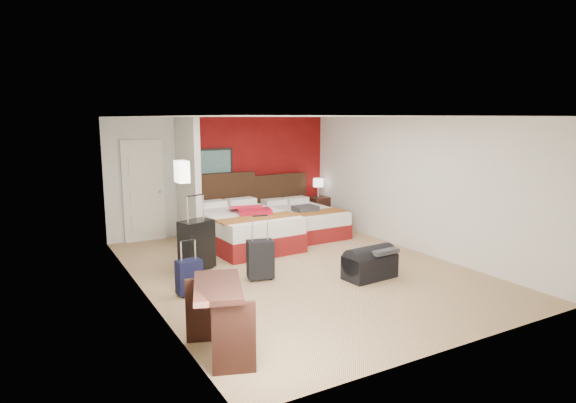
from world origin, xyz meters
TOP-DOWN VIEW (x-y plane):
  - ground at (0.00, 0.00)m, footprint 6.50×6.50m
  - room_walls at (-1.40, 1.42)m, footprint 5.02×6.52m
  - red_accent_panel at (0.75, 3.23)m, footprint 3.50×0.04m
  - partition_wall at (-1.00, 2.61)m, footprint 0.12×1.20m
  - entry_door at (-1.75, 3.20)m, footprint 0.82×0.06m
  - bed_left at (-0.16, 1.86)m, footprint 1.66×2.29m
  - bed_right at (1.33, 2.11)m, footprint 1.35×1.89m
  - red_suitcase_open at (-0.06, 1.76)m, footprint 0.80×0.96m
  - jacket_bundle at (1.23, 1.81)m, footprint 0.48×0.38m
  - nightstand at (2.27, 2.93)m, footprint 0.49×0.49m
  - table_lamp at (2.27, 2.93)m, footprint 0.29×0.29m
  - suitcase_black at (-1.48, 0.79)m, footprint 0.62×0.50m
  - suitcase_charcoal at (-0.78, -0.15)m, footprint 0.45×0.34m
  - suitcase_navy at (-1.96, -0.27)m, footprint 0.36×0.24m
  - duffel_bag at (0.74, -0.94)m, footprint 0.85×0.50m
  - jacket_draped at (0.89, -0.99)m, footprint 0.49×0.43m
  - desk at (-2.25, -2.17)m, footprint 0.77×1.06m

SIDE VIEW (x-z plane):
  - ground at x=0.00m, z-range 0.00..0.00m
  - duffel_bag at x=0.74m, z-range 0.00..0.42m
  - suitcase_navy at x=-1.96m, z-range 0.00..0.48m
  - bed_right at x=1.33m, z-range 0.00..0.56m
  - suitcase_charcoal at x=-0.78m, z-range 0.00..0.59m
  - nightstand at x=2.27m, z-range 0.00..0.62m
  - bed_left at x=-0.16m, z-range 0.00..0.66m
  - desk at x=-2.25m, z-range 0.00..0.80m
  - suitcase_black at x=-1.48m, z-range 0.00..0.80m
  - jacket_draped at x=0.89m, z-range 0.42..0.48m
  - jacket_bundle at x=1.23m, z-range 0.56..0.67m
  - red_suitcase_open at x=-0.06m, z-range 0.66..0.77m
  - table_lamp at x=2.27m, z-range 0.62..1.06m
  - entry_door at x=-1.75m, z-range 0.00..2.05m
  - red_accent_panel at x=0.75m, z-range 0.00..2.50m
  - partition_wall at x=-1.00m, z-range 0.00..2.50m
  - room_walls at x=-1.40m, z-range 0.01..2.51m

